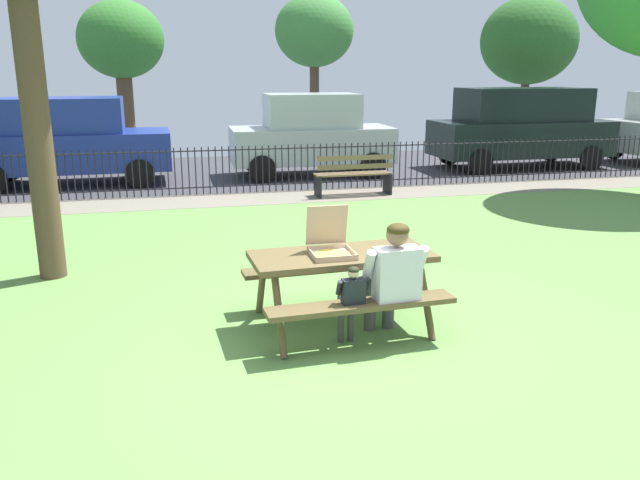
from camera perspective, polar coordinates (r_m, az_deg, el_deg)
The scene contains 15 objects.
ground at distance 8.01m, azimuth -0.42°, elevation -3.50°, with size 28.00×11.95×0.02m, color #649247.
cobblestone_walkway at distance 13.04m, azimuth -5.59°, elevation 3.73°, with size 28.00×1.40×0.01m, color gray.
street_asphalt at distance 16.67m, azimuth -7.34°, elevation 6.14°, with size 28.00×6.01×0.01m, color #38383D.
picnic_table_foreground at distance 6.37m, azimuth 1.94°, elevation -2.68°, with size 1.88×1.57×0.79m.
pizza_box_open at distance 6.26m, azimuth 0.94°, elevation -0.50°, with size 0.42×0.48×0.47m.
adult_at_table at distance 6.02m, azimuth 6.55°, elevation -3.24°, with size 0.62×0.61×1.19m.
child_at_table at distance 5.90m, azimuth 2.79°, elevation -5.17°, with size 0.31×0.30×0.82m.
iron_fence_streetside at distance 13.64m, azimuth -6.05°, elevation 6.39°, with size 20.24×0.03×0.99m.
park_bench_center at distance 13.24m, azimuth 3.03°, elevation 5.80°, with size 1.61×0.50×0.85m.
parked_car_center at distance 15.51m, azimuth -21.69°, elevation 8.33°, with size 4.44×2.00×1.94m.
parked_car_right at distance 15.72m, azimuth -0.77°, elevation 9.47°, with size 3.93×1.89×1.98m.
parked_car_far_right at distance 17.81m, azimuth 17.58°, elevation 9.71°, with size 4.61×1.96×2.08m.
far_tree_midleft at distance 20.51m, azimuth -17.41°, elevation 16.58°, with size 2.51×2.51×4.53m.
far_tree_center at distance 21.01m, azimuth -0.52°, elevation 18.15°, with size 2.48×2.48×4.84m.
far_tree_midright at distance 23.81m, azimuth 18.22°, elevation 16.60°, with size 3.25×3.25×4.96m.
Camera 1 is at (-1.68, -5.43, 2.54)m, focal length 35.67 mm.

